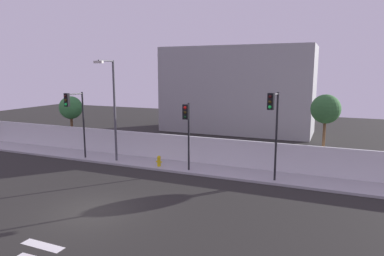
{
  "coord_description": "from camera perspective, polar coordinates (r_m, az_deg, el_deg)",
  "views": [
    {
      "loc": [
        10.18,
        -12.11,
        6.43
      ],
      "look_at": [
        2.33,
        6.5,
        3.07
      ],
      "focal_mm": 32.38,
      "sensor_mm": 36.0,
      "label": 1
    }
  ],
  "objects": [
    {
      "name": "street_lamp_curbside",
      "position": [
        24.3,
        -12.95,
        4.06
      ],
      "size": [
        0.62,
        1.93,
        6.96
      ],
      "color": "#4C4C51",
      "rests_on": "sidewalk"
    },
    {
      "name": "roadside_tree_leftmost",
      "position": [
        30.9,
        -19.34,
        3.13
      ],
      "size": [
        1.92,
        1.92,
        4.31
      ],
      "color": "brown",
      "rests_on": "ground"
    },
    {
      "name": "roadside_tree_midleft",
      "position": [
        22.87,
        21.15,
        2.83
      ],
      "size": [
        1.81,
        1.81,
        5.0
      ],
      "color": "brown",
      "rests_on": "ground"
    },
    {
      "name": "traffic_light_left",
      "position": [
        25.43,
        -18.73,
        2.66
      ],
      "size": [
        0.35,
        1.74,
        4.78
      ],
      "color": "black",
      "rests_on": "sidewalk"
    },
    {
      "name": "traffic_light_right",
      "position": [
        21.15,
        -0.85,
        0.9
      ],
      "size": [
        0.43,
        1.18,
        4.3
      ],
      "color": "black",
      "rests_on": "sidewalk"
    },
    {
      "name": "fire_hydrant",
      "position": [
        23.15,
        -5.47,
        -5.36
      ],
      "size": [
        0.44,
        0.26,
        0.72
      ],
      "color": "gold",
      "rests_on": "sidewalk"
    },
    {
      "name": "perimeter_wall",
      "position": [
        24.48,
        -2.3,
        -3.26
      ],
      "size": [
        36.0,
        0.18,
        1.8
      ],
      "primitive_type": "cube",
      "color": "silver",
      "rests_on": "sidewalk"
    },
    {
      "name": "low_building_distant",
      "position": [
        37.01,
        7.39,
        6.27
      ],
      "size": [
        15.56,
        6.0,
        8.86
      ],
      "primitive_type": "cube",
      "color": "#949494",
      "rests_on": "ground"
    },
    {
      "name": "traffic_light_center",
      "position": [
        19.61,
        13.27,
        1.57
      ],
      "size": [
        0.47,
        1.2,
        5.09
      ],
      "color": "black",
      "rests_on": "sidewalk"
    },
    {
      "name": "sidewalk",
      "position": [
        23.6,
        -3.62,
        -6.21
      ],
      "size": [
        36.0,
        2.4,
        0.15
      ],
      "primitive_type": "cube",
      "color": "#A1A1A1",
      "rests_on": "ground"
    },
    {
      "name": "ground_plane",
      "position": [
        17.08,
        -16.3,
        -13.07
      ],
      "size": [
        80.0,
        80.0,
        0.0
      ],
      "primitive_type": "plane",
      "color": "black"
    }
  ]
}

